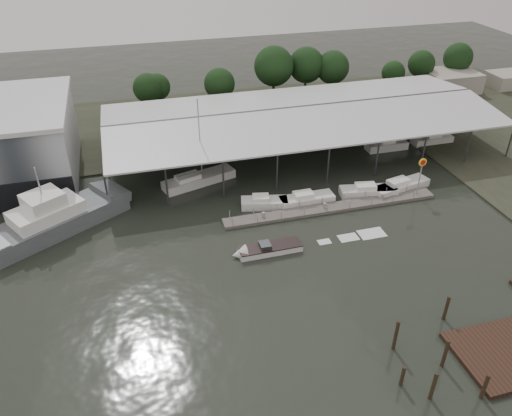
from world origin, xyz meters
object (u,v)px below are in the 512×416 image
object	(u,v)px
shell_fuel_sign	(421,170)
grey_trawler	(58,217)
speedboat_underway	(264,250)
white_sailboat	(198,179)

from	to	relation	value
shell_fuel_sign	grey_trawler	distance (m)	45.20
grey_trawler	speedboat_underway	world-z (taller)	grey_trawler
grey_trawler	speedboat_underway	distance (m)	24.79
white_sailboat	speedboat_underway	distance (m)	17.94
grey_trawler	speedboat_underway	size ratio (longest dim) A/B	0.92
white_sailboat	shell_fuel_sign	bearing A→B (deg)	-39.48
white_sailboat	speedboat_underway	size ratio (longest dim) A/B	0.65
speedboat_underway	grey_trawler	bearing A→B (deg)	-27.24
speedboat_underway	white_sailboat	bearing A→B (deg)	-76.39
shell_fuel_sign	grey_trawler	world-z (taller)	grey_trawler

